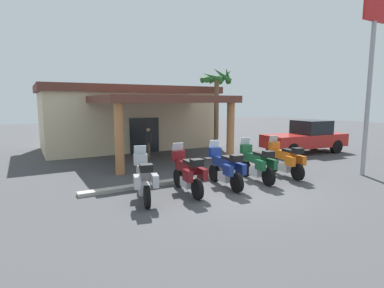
{
  "coord_description": "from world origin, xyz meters",
  "views": [
    {
      "loc": [
        -6.38,
        -8.19,
        3.03
      ],
      "look_at": [
        0.11,
        3.3,
        1.2
      ],
      "focal_mm": 28.26,
      "sensor_mm": 36.0,
      "label": 1
    }
  ],
  "objects_px": {
    "motorcycle_orange": "(286,160)",
    "pedestrian": "(149,141)",
    "palm_tree_near_portico": "(217,86)",
    "motorcycle_green": "(257,163)",
    "motel_building": "(131,116)",
    "motorcycle_blue": "(225,168)",
    "motorcycle_silver": "(144,178)",
    "motorcycle_maroon": "(188,173)",
    "roadside_sign": "(372,57)",
    "pickup_truck_red": "(306,137)"
  },
  "relations": [
    {
      "from": "motorcycle_silver",
      "to": "motorcycle_maroon",
      "type": "xyz_separation_m",
      "value": [
        1.54,
        -0.02,
        0.0
      ]
    },
    {
      "from": "motorcycle_green",
      "to": "motorcycle_silver",
      "type": "bearing_deg",
      "value": 97.44
    },
    {
      "from": "motorcycle_green",
      "to": "pedestrian",
      "type": "xyz_separation_m",
      "value": [
        -1.79,
        6.75,
        0.25
      ]
    },
    {
      "from": "motorcycle_silver",
      "to": "motorcycle_orange",
      "type": "xyz_separation_m",
      "value": [
        6.15,
        0.04,
        0.0
      ]
    },
    {
      "from": "motorcycle_silver",
      "to": "roadside_sign",
      "type": "relative_size",
      "value": 0.3
    },
    {
      "from": "motorcycle_orange",
      "to": "palm_tree_near_portico",
      "type": "bearing_deg",
      "value": -4.2
    },
    {
      "from": "motorcycle_blue",
      "to": "pedestrian",
      "type": "distance_m",
      "value": 6.84
    },
    {
      "from": "pedestrian",
      "to": "motorcycle_maroon",
      "type": "bearing_deg",
      "value": 108.65
    },
    {
      "from": "motorcycle_silver",
      "to": "palm_tree_near_portico",
      "type": "height_order",
      "value": "palm_tree_near_portico"
    },
    {
      "from": "motorcycle_orange",
      "to": "pedestrian",
      "type": "xyz_separation_m",
      "value": [
        -3.33,
        6.75,
        0.25
      ]
    },
    {
      "from": "motorcycle_orange",
      "to": "motorcycle_blue",
      "type": "bearing_deg",
      "value": 99.48
    },
    {
      "from": "motel_building",
      "to": "pedestrian",
      "type": "xyz_separation_m",
      "value": [
        -0.38,
        -4.01,
        -1.15
      ]
    },
    {
      "from": "motorcycle_blue",
      "to": "motorcycle_green",
      "type": "height_order",
      "value": "same"
    },
    {
      "from": "motorcycle_silver",
      "to": "pickup_truck_red",
      "type": "bearing_deg",
      "value": -59.23
    },
    {
      "from": "motorcycle_orange",
      "to": "pedestrian",
      "type": "distance_m",
      "value": 7.53
    },
    {
      "from": "palm_tree_near_portico",
      "to": "pickup_truck_red",
      "type": "bearing_deg",
      "value": -45.69
    },
    {
      "from": "motorcycle_maroon",
      "to": "roadside_sign",
      "type": "bearing_deg",
      "value": -95.91
    },
    {
      "from": "motorcycle_silver",
      "to": "pedestrian",
      "type": "height_order",
      "value": "pedestrian"
    },
    {
      "from": "motel_building",
      "to": "roadside_sign",
      "type": "bearing_deg",
      "value": -64.27
    },
    {
      "from": "motorcycle_green",
      "to": "motorcycle_orange",
      "type": "bearing_deg",
      "value": -82.96
    },
    {
      "from": "motorcycle_blue",
      "to": "motorcycle_green",
      "type": "bearing_deg",
      "value": -82.81
    },
    {
      "from": "palm_tree_near_portico",
      "to": "motel_building",
      "type": "bearing_deg",
      "value": 143.96
    },
    {
      "from": "motorcycle_maroon",
      "to": "motorcycle_orange",
      "type": "bearing_deg",
      "value": -84.75
    },
    {
      "from": "motorcycle_green",
      "to": "pedestrian",
      "type": "bearing_deg",
      "value": 21.81
    },
    {
      "from": "motorcycle_green",
      "to": "palm_tree_near_portico",
      "type": "relative_size",
      "value": 0.42
    },
    {
      "from": "palm_tree_near_portico",
      "to": "roadside_sign",
      "type": "relative_size",
      "value": 0.72
    },
    {
      "from": "motorcycle_silver",
      "to": "roadside_sign",
      "type": "height_order",
      "value": "roadside_sign"
    },
    {
      "from": "motorcycle_blue",
      "to": "pedestrian",
      "type": "xyz_separation_m",
      "value": [
        -0.25,
        6.83,
        0.25
      ]
    },
    {
      "from": "roadside_sign",
      "to": "pickup_truck_red",
      "type": "bearing_deg",
      "value": 63.97
    },
    {
      "from": "roadside_sign",
      "to": "motorcycle_blue",
      "type": "bearing_deg",
      "value": 167.21
    },
    {
      "from": "motorcycle_blue",
      "to": "motel_building",
      "type": "bearing_deg",
      "value": 3.73
    },
    {
      "from": "motorcycle_green",
      "to": "pickup_truck_red",
      "type": "distance_m",
      "value": 7.81
    },
    {
      "from": "motel_building",
      "to": "motorcycle_maroon",
      "type": "bearing_deg",
      "value": -98.89
    },
    {
      "from": "pedestrian",
      "to": "palm_tree_near_portico",
      "type": "height_order",
      "value": "palm_tree_near_portico"
    },
    {
      "from": "motel_building",
      "to": "motorcycle_orange",
      "type": "relative_size",
      "value": 5.09
    },
    {
      "from": "motel_building",
      "to": "pickup_truck_red",
      "type": "xyz_separation_m",
      "value": [
        8.37,
        -7.22,
        -1.16
      ]
    },
    {
      "from": "pickup_truck_red",
      "to": "roadside_sign",
      "type": "distance_m",
      "value": 6.79
    },
    {
      "from": "motorcycle_blue",
      "to": "motorcycle_orange",
      "type": "xyz_separation_m",
      "value": [
        3.08,
        0.08,
        0.0
      ]
    },
    {
      "from": "pedestrian",
      "to": "pickup_truck_red",
      "type": "relative_size",
      "value": 0.31
    },
    {
      "from": "motorcycle_silver",
      "to": "motorcycle_orange",
      "type": "relative_size",
      "value": 0.99
    },
    {
      "from": "roadside_sign",
      "to": "motorcycle_orange",
      "type": "bearing_deg",
      "value": 153.99
    },
    {
      "from": "motorcycle_maroon",
      "to": "motorcycle_green",
      "type": "distance_m",
      "value": 3.08
    },
    {
      "from": "motorcycle_orange",
      "to": "palm_tree_near_portico",
      "type": "distance_m",
      "value": 8.31
    },
    {
      "from": "motorcycle_orange",
      "to": "palm_tree_near_portico",
      "type": "height_order",
      "value": "palm_tree_near_portico"
    },
    {
      "from": "pedestrian",
      "to": "pickup_truck_red",
      "type": "height_order",
      "value": "pickup_truck_red"
    },
    {
      "from": "motorcycle_maroon",
      "to": "roadside_sign",
      "type": "height_order",
      "value": "roadside_sign"
    },
    {
      "from": "motorcycle_orange",
      "to": "pedestrian",
      "type": "relative_size",
      "value": 1.35
    },
    {
      "from": "motorcycle_silver",
      "to": "motorcycle_orange",
      "type": "distance_m",
      "value": 6.15
    },
    {
      "from": "motel_building",
      "to": "motorcycle_silver",
      "type": "height_order",
      "value": "motel_building"
    },
    {
      "from": "motorcycle_green",
      "to": "pickup_truck_red",
      "type": "height_order",
      "value": "pickup_truck_red"
    }
  ]
}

